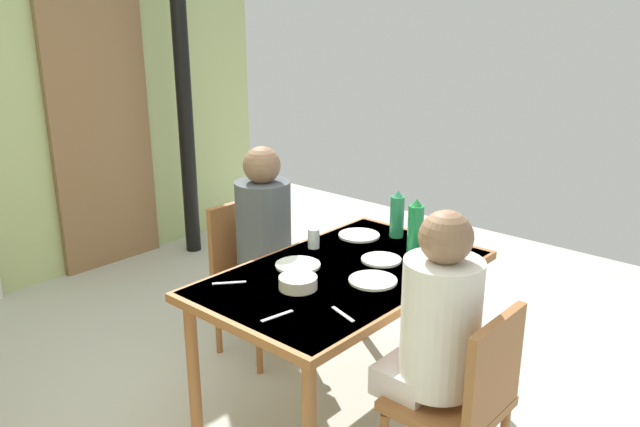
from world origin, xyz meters
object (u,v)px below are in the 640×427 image
Objects in this scene: dining_table at (344,285)px; person_far_diner at (265,226)px; water_bottle_green_near at (397,215)px; chair_near_diner at (464,400)px; person_near_diner at (437,321)px; chair_far_diner at (250,268)px; serving_bowl_center at (298,283)px; water_bottle_green_far at (415,229)px.

person_far_diner reaches higher than dining_table.
water_bottle_green_near is (0.55, 0.09, 0.20)m from dining_table.
chair_near_diner is 1.13× the size of person_near_diner.
chair_near_diner is at bearing -106.27° from dining_table.
chair_far_diner is 5.12× the size of serving_bowl_center.
water_bottle_green_near is at bearing 4.16° from serving_bowl_center.
water_bottle_green_near reaches higher than serving_bowl_center.
chair_near_diner is (-0.23, -0.78, -0.16)m from dining_table.
person_far_diner reaches higher than chair_near_diner.
person_far_diner is at bearing 80.48° from dining_table.
water_bottle_green_far reaches higher than chair_far_diner.
chair_far_diner is at bearing 76.74° from person_near_diner.
chair_near_diner is 1.59m from chair_far_diner.
water_bottle_green_far reaches higher than serving_bowl_center.
person_near_diner is at bearing -136.94° from water_bottle_green_near.
chair_far_diner is 0.88m from serving_bowl_center.
water_bottle_green_near is (0.78, 0.73, 0.07)m from person_near_diner.
water_bottle_green_near is at bearing 47.98° from chair_near_diner.
chair_far_diner is 1.02m from water_bottle_green_far.
water_bottle_green_far is (0.28, -0.77, 0.09)m from person_far_diner.
person_near_diner is at bearing 75.38° from person_far_diner.
chair_far_diner is (0.11, 0.78, -0.16)m from dining_table.
dining_table is 0.30m from serving_bowl_center.
chair_near_diner is at bearing -132.02° from water_bottle_green_near.
person_near_diner is 4.53× the size of serving_bowl_center.
water_bottle_green_near reaches higher than dining_table.
person_near_diner is at bearing 90.00° from chair_near_diner.
water_bottle_green_far is at bearing -126.36° from water_bottle_green_near.
water_bottle_green_far is (-0.16, -0.22, 0.02)m from water_bottle_green_near.
serving_bowl_center is at bearing 62.34° from chair_far_diner.
water_bottle_green_far is (0.28, -0.91, 0.37)m from chair_far_diner.
person_far_diner is 0.71m from water_bottle_green_near.
chair_near_diner is at bearing -133.78° from water_bottle_green_far.
water_bottle_green_near is 0.84m from serving_bowl_center.
dining_table is at bearing 160.98° from water_bottle_green_far.
water_bottle_green_near reaches higher than chair_near_diner.
person_near_diner reaches higher than dining_table.
chair_near_diner reaches higher than dining_table.
chair_near_diner is at bearing -90.00° from person_near_diner.
dining_table is 0.69m from person_near_diner.
water_bottle_green_far reaches higher than dining_table.
dining_table is 1.83× the size of person_near_diner.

